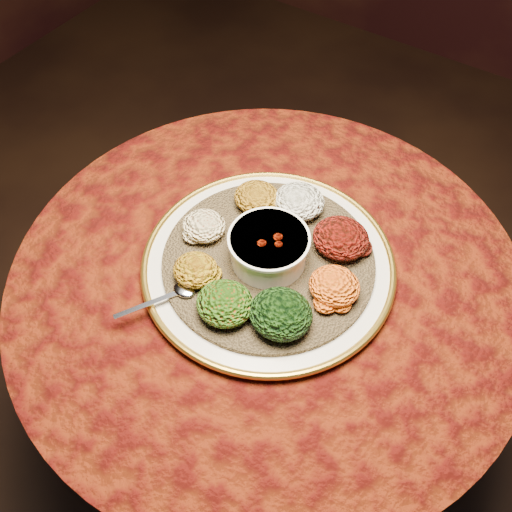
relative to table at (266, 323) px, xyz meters
The scene contains 13 objects.
table is the anchor object (origin of this frame).
platter 0.19m from the table, 116.00° to the left, with size 0.59×0.59×0.02m.
injera 0.20m from the table, 116.00° to the left, with size 0.39×0.39×0.01m, color brown.
stew_bowl 0.24m from the table, 116.00° to the left, with size 0.15×0.15×0.06m.
spoon 0.27m from the table, 124.23° to the right, with size 0.09×0.13×0.01m.
portion_ayib 0.27m from the table, 98.37° to the left, with size 0.10×0.09×0.05m, color white.
portion_kitfo 0.27m from the table, 50.10° to the left, with size 0.10×0.10×0.05m, color black.
portion_tikil 0.26m from the table, ahead, with size 0.09×0.09×0.04m, color #A4630D.
portion_gomen 0.26m from the table, 47.49° to the right, with size 0.11×0.10×0.05m, color black.
portion_mixveg 0.26m from the table, 93.01° to the right, with size 0.10×0.09×0.05m, color #AA280A.
portion_kik 0.26m from the table, 134.56° to the right, with size 0.08×0.08×0.04m, color #9F780E.
portion_timatim 0.27m from the table, behind, with size 0.08×0.08×0.04m, color maroon.
portion_shiro 0.27m from the table, 130.93° to the left, with size 0.09×0.09×0.04m, color #926411.
Camera 1 is at (0.32, -0.53, 1.59)m, focal length 40.00 mm.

